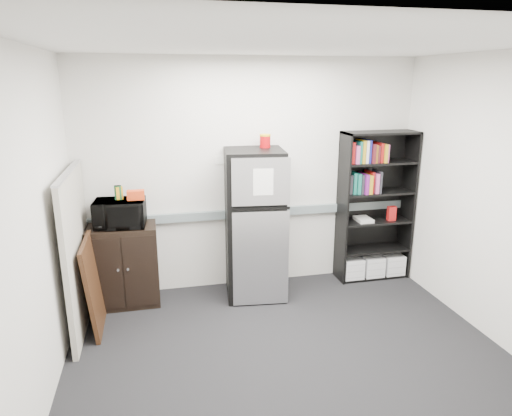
# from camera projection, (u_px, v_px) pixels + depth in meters

# --- Properties ---
(floor) EXTENTS (4.00, 4.00, 0.00)m
(floor) POSITION_uv_depth(u_px,v_px,m) (293.00, 362.00, 4.09)
(floor) COLOR black
(floor) RESTS_ON ground
(wall_back) EXTENTS (4.00, 0.02, 2.70)m
(wall_back) POSITION_uv_depth(u_px,v_px,m) (251.00, 176.00, 5.37)
(wall_back) COLOR silver
(wall_back) RESTS_ON floor
(wall_right) EXTENTS (0.02, 3.50, 2.70)m
(wall_right) POSITION_uv_depth(u_px,v_px,m) (506.00, 204.00, 4.15)
(wall_right) COLOR silver
(wall_right) RESTS_ON floor
(wall_left) EXTENTS (0.02, 3.50, 2.70)m
(wall_left) POSITION_uv_depth(u_px,v_px,m) (32.00, 236.00, 3.30)
(wall_left) COLOR silver
(wall_left) RESTS_ON floor
(ceiling) EXTENTS (4.00, 3.50, 0.02)m
(ceiling) POSITION_uv_depth(u_px,v_px,m) (301.00, 43.00, 3.36)
(ceiling) COLOR white
(ceiling) RESTS_ON wall_back
(electrical_raceway) EXTENTS (3.92, 0.05, 0.10)m
(electrical_raceway) POSITION_uv_depth(u_px,v_px,m) (252.00, 213.00, 5.46)
(electrical_raceway) COLOR slate
(electrical_raceway) RESTS_ON wall_back
(wall_note) EXTENTS (0.14, 0.00, 0.10)m
(wall_note) POSITION_uv_depth(u_px,v_px,m) (221.00, 160.00, 5.23)
(wall_note) COLOR white
(wall_note) RESTS_ON wall_back
(bookshelf) EXTENTS (0.90, 0.34, 1.85)m
(bookshelf) POSITION_uv_depth(u_px,v_px,m) (375.00, 208.00, 5.64)
(bookshelf) COLOR black
(bookshelf) RESTS_ON floor
(cubicle_partition) EXTENTS (0.06, 1.30, 1.62)m
(cubicle_partition) POSITION_uv_depth(u_px,v_px,m) (77.00, 252.00, 4.48)
(cubicle_partition) COLOR #9D978B
(cubicle_partition) RESTS_ON floor
(cabinet) EXTENTS (0.73, 0.49, 0.91)m
(cabinet) POSITION_uv_depth(u_px,v_px,m) (124.00, 265.00, 5.06)
(cabinet) COLOR black
(cabinet) RESTS_ON floor
(microwave) EXTENTS (0.55, 0.40, 0.29)m
(microwave) POSITION_uv_depth(u_px,v_px,m) (120.00, 213.00, 4.88)
(microwave) COLOR black
(microwave) RESTS_ON cabinet
(snack_box_a) EXTENTS (0.07, 0.05, 0.15)m
(snack_box_a) POSITION_uv_depth(u_px,v_px,m) (118.00, 193.00, 4.85)
(snack_box_a) COLOR #18542C
(snack_box_a) RESTS_ON microwave
(snack_box_b) EXTENTS (0.07, 0.05, 0.15)m
(snack_box_b) POSITION_uv_depth(u_px,v_px,m) (118.00, 193.00, 4.85)
(snack_box_b) COLOR #0C391C
(snack_box_b) RESTS_ON microwave
(snack_box_c) EXTENTS (0.08, 0.06, 0.14)m
(snack_box_c) POSITION_uv_depth(u_px,v_px,m) (119.00, 193.00, 4.85)
(snack_box_c) COLOR orange
(snack_box_c) RESTS_ON microwave
(snack_bag) EXTENTS (0.18, 0.10, 0.10)m
(snack_bag) POSITION_uv_depth(u_px,v_px,m) (136.00, 195.00, 4.85)
(snack_bag) COLOR red
(snack_bag) RESTS_ON microwave
(refrigerator) EXTENTS (0.71, 0.73, 1.71)m
(refrigerator) POSITION_uv_depth(u_px,v_px,m) (254.00, 224.00, 5.19)
(refrigerator) COLOR black
(refrigerator) RESTS_ON floor
(coffee_can) EXTENTS (0.12, 0.12, 0.17)m
(coffee_can) POSITION_uv_depth(u_px,v_px,m) (265.00, 140.00, 5.08)
(coffee_can) COLOR #A5070B
(coffee_can) RESTS_ON refrigerator
(framed_poster) EXTENTS (0.13, 0.72, 0.93)m
(framed_poster) POSITION_uv_depth(u_px,v_px,m) (94.00, 285.00, 4.55)
(framed_poster) COLOR black
(framed_poster) RESTS_ON floor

